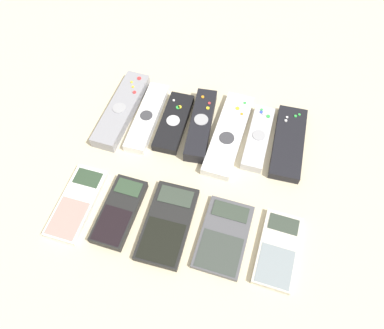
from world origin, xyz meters
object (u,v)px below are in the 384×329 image
object	(u,v)px
remote_3	(201,125)
remote_4	(229,134)
remote_0	(122,109)
calculator_1	(120,211)
calculator_0	(77,203)
remote_2	(174,122)
calculator_4	(278,250)
remote_5	(258,138)
remote_1	(147,117)
calculator_2	(168,224)
calculator_3	(224,236)
remote_6	(288,143)

from	to	relation	value
remote_3	remote_4	size ratio (longest dim) A/B	0.83
remote_0	calculator_1	distance (m)	0.24
remote_3	calculator_0	xyz separation A→B (m)	(-0.18, -0.23, -0.01)
remote_2	calculator_4	distance (m)	0.34
remote_2	calculator_0	xyz separation A→B (m)	(-0.12, -0.23, -0.00)
remote_0	remote_5	bearing A→B (deg)	3.64
calculator_1	calculator_4	size ratio (longest dim) A/B	0.99
remote_1	calculator_1	bearing A→B (deg)	-84.64
remote_2	remote_3	size ratio (longest dim) A/B	0.85
remote_1	remote_0	bearing A→B (deg)	177.51
remote_4	calculator_4	size ratio (longest dim) A/B	1.51
remote_2	calculator_0	distance (m)	0.26
remote_1	remote_3	bearing A→B (deg)	3.07
remote_5	calculator_2	size ratio (longest dim) A/B	1.00
calculator_0	calculator_3	bearing A→B (deg)	3.01
remote_1	remote_4	distance (m)	0.18
remote_6	calculator_4	distance (m)	0.23
remote_3	calculator_1	distance (m)	0.25
remote_4	calculator_2	bearing A→B (deg)	-103.19
calculator_2	calculator_4	size ratio (longest dim) A/B	1.11
remote_3	calculator_4	size ratio (longest dim) A/B	1.25
remote_0	remote_6	distance (m)	0.36
calculator_2	calculator_4	distance (m)	0.20
calculator_0	remote_6	bearing A→B (deg)	34.61
remote_0	calculator_3	xyz separation A→B (m)	(0.27, -0.22, -0.01)
calculator_3	remote_6	bearing A→B (deg)	71.73
remote_0	remote_6	world-z (taller)	remote_0
calculator_0	calculator_3	size ratio (longest dim) A/B	1.07
calculator_4	remote_6	bearing A→B (deg)	95.54
remote_6	calculator_2	bearing A→B (deg)	-129.96
remote_5	calculator_0	world-z (taller)	remote_5
remote_0	remote_1	distance (m)	0.06
remote_1	calculator_4	distance (m)	0.38
remote_1	remote_5	size ratio (longest dim) A/B	1.14
remote_4	calculator_3	distance (m)	0.22
remote_3	remote_6	bearing A→B (deg)	-3.22
remote_3	calculator_3	distance (m)	0.25
calculator_2	calculator_1	bearing A→B (deg)	-179.56
remote_4	calculator_1	world-z (taller)	remote_4
remote_1	remote_4	size ratio (longest dim) A/B	0.85
calculator_3	remote_4	bearing A→B (deg)	101.89
remote_1	remote_6	world-z (taller)	same
remote_0	calculator_1	size ratio (longest dim) A/B	1.46
remote_2	remote_1	bearing A→B (deg)	-179.37
remote_1	calculator_2	size ratio (longest dim) A/B	1.15
remote_2	calculator_4	size ratio (longest dim) A/B	1.07
calculator_4	calculator_1	bearing A→B (deg)	-176.62
remote_5	remote_6	size ratio (longest dim) A/B	0.90
remote_4	calculator_1	bearing A→B (deg)	-122.05
remote_1	calculator_3	size ratio (longest dim) A/B	1.26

